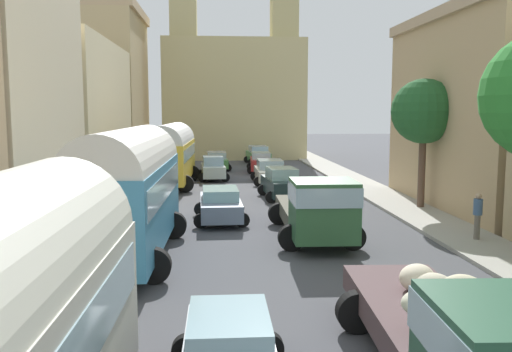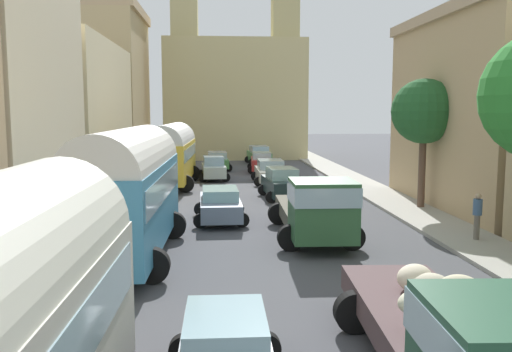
# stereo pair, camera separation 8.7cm
# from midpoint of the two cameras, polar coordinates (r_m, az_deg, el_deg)

# --- Properties ---
(ground_plane) EXTENTS (154.00, 154.00, 0.00)m
(ground_plane) POSITION_cam_midpoint_polar(r_m,az_deg,el_deg) (29.94, -0.43, -2.24)
(ground_plane) COLOR #48494F
(sidewalk_left) EXTENTS (2.50, 70.00, 0.14)m
(sidewalk_left) POSITION_cam_midpoint_polar(r_m,az_deg,el_deg) (30.34, -14.24, -2.20)
(sidewalk_left) COLOR #ACA89F
(sidewalk_left) RESTS_ON ground
(sidewalk_right) EXTENTS (2.50, 70.00, 0.14)m
(sidewalk_right) POSITION_cam_midpoint_polar(r_m,az_deg,el_deg) (31.24, 12.96, -1.90)
(sidewalk_right) COLOR #A9A79D
(sidewalk_right) RESTS_ON ground
(building_left_3) EXTENTS (5.18, 14.83, 9.13)m
(building_left_3) POSITION_cam_midpoint_polar(r_m,az_deg,el_deg) (37.60, -18.39, 6.27)
(building_left_3) COLOR beige
(building_left_3) RESTS_ON ground
(building_left_4) EXTENTS (5.80, 11.47, 13.65)m
(building_left_4) POSITION_cam_midpoint_polar(r_m,az_deg,el_deg) (51.04, -14.75, 9.06)
(building_left_4) COLOR tan
(building_left_4) RESTS_ON ground
(building_right_2) EXTENTS (4.82, 12.55, 9.48)m
(building_right_2) POSITION_cam_midpoint_polar(r_m,az_deg,el_deg) (28.56, 22.18, 6.41)
(building_right_2) COLOR tan
(building_right_2) RESTS_ON ground
(distant_church) EXTENTS (13.61, 6.90, 19.91)m
(distant_church) POSITION_cam_midpoint_polar(r_m,az_deg,el_deg) (54.45, -2.17, 8.88)
(distant_church) COLOR tan
(distant_church) RESTS_ON ground
(parked_bus_1) EXTENTS (3.34, 8.59, 4.19)m
(parked_bus_1) POSITION_cam_midpoint_polar(r_m,az_deg,el_deg) (17.88, -13.06, -1.06)
(parked_bus_1) COLOR teal
(parked_bus_1) RESTS_ON ground
(parked_bus_2) EXTENTS (3.39, 8.64, 3.91)m
(parked_bus_2) POSITION_cam_midpoint_polar(r_m,az_deg,el_deg) (34.49, -8.73, 2.52)
(parked_bus_2) COLOR gold
(parked_bus_2) RESTS_ON ground
(cargo_truck_0) EXTENTS (3.22, 7.63, 2.33)m
(cargo_truck_0) POSITION_cam_midpoint_polar(r_m,az_deg,el_deg) (9.45, 21.19, -15.67)
(cargo_truck_0) COLOR #244E37
(cargo_truck_0) RESTS_ON ground
(cargo_truck_1) EXTENTS (3.10, 7.25, 2.44)m
(cargo_truck_1) POSITION_cam_midpoint_polar(r_m,az_deg,el_deg) (19.78, 6.42, -3.33)
(cargo_truck_1) COLOR #2E5B35
(cargo_truck_1) RESTS_ON ground
(car_0) EXTENTS (2.41, 4.23, 1.68)m
(car_0) POSITION_cam_midpoint_polar(r_m,az_deg,el_deg) (29.39, 2.80, -0.78)
(car_0) COLOR #1C2D2D
(car_0) RESTS_ON ground
(car_1) EXTENTS (2.38, 4.34, 1.55)m
(car_1) POSITION_cam_midpoint_polar(r_m,az_deg,el_deg) (35.54, 1.58, 0.48)
(car_1) COLOR silver
(car_1) RESTS_ON ground
(car_2) EXTENTS (2.30, 4.32, 1.52)m
(car_2) POSITION_cam_midpoint_polar(r_m,az_deg,el_deg) (41.91, 0.65, 1.46)
(car_2) COLOR #AA2A27
(car_2) RESTS_ON ground
(car_3) EXTENTS (2.43, 4.30, 1.62)m
(car_3) POSITION_cam_midpoint_polar(r_m,az_deg,el_deg) (48.07, 0.37, 2.21)
(car_3) COLOR #489659
(car_3) RESTS_ON ground
(car_5) EXTENTS (2.37, 4.34, 1.43)m
(car_5) POSITION_cam_midpoint_polar(r_m,az_deg,el_deg) (23.54, -3.66, -2.95)
(car_5) COLOR slate
(car_5) RESTS_ON ground
(car_6) EXTENTS (2.24, 3.73, 1.63)m
(car_6) POSITION_cam_midpoint_polar(r_m,az_deg,el_deg) (37.35, -4.39, 0.82)
(car_6) COLOR silver
(car_6) RESTS_ON ground
(car_7) EXTENTS (2.35, 4.40, 1.45)m
(car_7) POSITION_cam_midpoint_polar(r_m,az_deg,el_deg) (43.59, -4.02, 1.61)
(car_7) COLOR #4A8E47
(car_7) RESTS_ON ground
(pedestrian_1) EXTENTS (0.39, 0.39, 1.82)m
(pedestrian_1) POSITION_cam_midpoint_polar(r_m,az_deg,el_deg) (21.12, 22.21, -3.72)
(pedestrian_1) COLOR slate
(pedestrian_1) RESTS_ON ground
(roadside_tree_2) EXTENTS (3.06, 3.06, 6.23)m
(roadside_tree_2) POSITION_cam_midpoint_polar(r_m,az_deg,el_deg) (27.06, 17.23, 6.39)
(roadside_tree_2) COLOR brown
(roadside_tree_2) RESTS_ON ground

